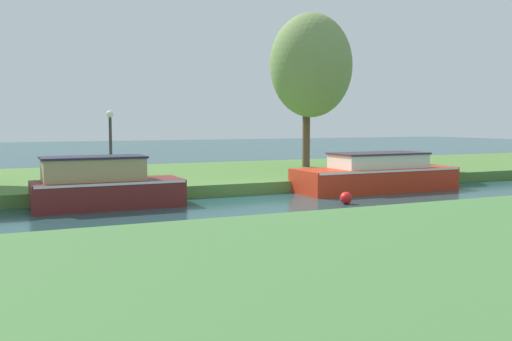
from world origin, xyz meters
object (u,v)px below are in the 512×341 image
object	(u,v)px
maroon_barge	(104,186)
red_narrowboat	(376,175)
mooring_post_near	(360,165)
channel_buoy	(346,198)
lamp_post	(110,137)
willow_tree_centre	(311,66)

from	to	relation	value
maroon_barge	red_narrowboat	world-z (taller)	maroon_barge
red_narrowboat	mooring_post_near	xyz separation A→B (m)	(0.36, 1.52, 0.24)
maroon_barge	red_narrowboat	xyz separation A→B (m)	(9.56, 0.00, -0.05)
mooring_post_near	channel_buoy	distance (m)	5.04
lamp_post	channel_buoy	world-z (taller)	lamp_post
red_narrowboat	maroon_barge	bearing A→B (deg)	180.00
maroon_barge	red_narrowboat	bearing A→B (deg)	0.00
willow_tree_centre	mooring_post_near	distance (m)	5.89
channel_buoy	lamp_post	bearing A→B (deg)	141.01
maroon_barge	lamp_post	size ratio (longest dim) A/B	1.72
lamp_post	maroon_barge	bearing A→B (deg)	-104.79
mooring_post_near	lamp_post	bearing A→B (deg)	173.53
red_narrowboat	lamp_post	world-z (taller)	lamp_post
maroon_barge	willow_tree_centre	world-z (taller)	willow_tree_centre
channel_buoy	red_narrowboat	bearing A→B (deg)	39.54
maroon_barge	mooring_post_near	xyz separation A→B (m)	(9.92, 1.52, 0.18)
red_narrowboat	mooring_post_near	bearing A→B (deg)	76.72
red_narrowboat	mooring_post_near	distance (m)	1.58
mooring_post_near	red_narrowboat	bearing A→B (deg)	-103.28
willow_tree_centre	mooring_post_near	size ratio (longest dim) A/B	8.30
red_narrowboat	willow_tree_centre	world-z (taller)	willow_tree_centre
red_narrowboat	channel_buoy	world-z (taller)	red_narrowboat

